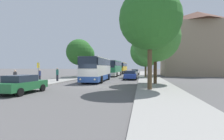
# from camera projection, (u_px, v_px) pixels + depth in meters

# --- Properties ---
(ground_plane) EXTENTS (300.00, 300.00, 0.00)m
(ground_plane) POSITION_uv_depth(u_px,v_px,m) (91.00, 86.00, 19.16)
(ground_plane) COLOR #565454
(ground_plane) RESTS_ON ground
(sidewalk_left) EXTENTS (4.00, 120.00, 0.15)m
(sidewalk_left) POSITION_uv_depth(u_px,v_px,m) (33.00, 85.00, 20.32)
(sidewalk_left) COLOR gray
(sidewalk_left) RESTS_ON ground_plane
(sidewalk_right) EXTENTS (4.00, 120.00, 0.15)m
(sidewalk_right) POSITION_uv_depth(u_px,v_px,m) (157.00, 87.00, 18.01)
(sidewalk_right) COLOR gray
(sidewalk_right) RESTS_ON ground_plane
(building_right_background) EXTENTS (16.02, 10.01, 15.30)m
(building_right_background) POSITION_uv_depth(u_px,v_px,m) (197.00, 44.00, 41.62)
(building_right_background) COLOR gray
(building_right_background) RESTS_ON ground_plane
(bus_front) EXTENTS (3.02, 10.44, 3.43)m
(bus_front) POSITION_uv_depth(u_px,v_px,m) (97.00, 69.00, 25.67)
(bus_front) COLOR #2D519E
(bus_front) RESTS_ON ground_plane
(bus_middle) EXTENTS (2.82, 11.05, 3.47)m
(bus_middle) POSITION_uv_depth(u_px,v_px,m) (114.00, 68.00, 40.32)
(bus_middle) COLOR silver
(bus_middle) RESTS_ON ground_plane
(bus_rear) EXTENTS (2.93, 11.30, 3.37)m
(bus_rear) POSITION_uv_depth(u_px,v_px,m) (121.00, 68.00, 54.68)
(bus_rear) COLOR #2D2D2D
(bus_rear) RESTS_ON ground_plane
(parked_car_left_curb) EXTENTS (2.21, 4.45, 1.49)m
(parked_car_left_curb) POSITION_uv_depth(u_px,v_px,m) (22.00, 84.00, 14.14)
(parked_car_left_curb) COLOR #236B38
(parked_car_left_curb) RESTS_ON ground_plane
(parked_car_right_near) EXTENTS (2.16, 4.37, 1.51)m
(parked_car_right_near) POSITION_uv_depth(u_px,v_px,m) (130.00, 75.00, 29.12)
(parked_car_right_near) COLOR #233D9E
(parked_car_right_near) RESTS_ON ground_plane
(parked_car_right_far) EXTENTS (2.10, 4.03, 1.48)m
(parked_car_right_far) POSITION_uv_depth(u_px,v_px,m) (135.00, 72.00, 45.07)
(parked_car_right_far) COLOR silver
(parked_car_right_far) RESTS_ON ground_plane
(bus_stop_sign) EXTENTS (0.08, 0.45, 2.52)m
(bus_stop_sign) POSITION_uv_depth(u_px,v_px,m) (38.00, 71.00, 20.47)
(bus_stop_sign) COLOR gray
(bus_stop_sign) RESTS_ON sidewalk_left
(pedestrian_waiting_near) EXTENTS (0.36, 0.36, 1.64)m
(pedestrian_waiting_near) POSITION_uv_depth(u_px,v_px,m) (40.00, 75.00, 24.00)
(pedestrian_waiting_near) COLOR #23232D
(pedestrian_waiting_near) RESTS_ON sidewalk_left
(pedestrian_waiting_far) EXTENTS (0.36, 0.36, 1.85)m
(pedestrian_waiting_far) POSITION_uv_depth(u_px,v_px,m) (57.00, 74.00, 24.62)
(pedestrian_waiting_far) COLOR #23232D
(pedestrian_waiting_far) RESTS_ON sidewalk_left
(pedestrian_walking_back) EXTENTS (0.36, 0.36, 1.68)m
(pedestrian_walking_back) POSITION_uv_depth(u_px,v_px,m) (15.00, 78.00, 18.18)
(pedestrian_walking_back) COLOR #23232D
(pedestrian_walking_back) RESTS_ON sidewalk_left
(tree_left_near) EXTENTS (4.56, 4.56, 6.99)m
(tree_left_near) POSITION_uv_depth(u_px,v_px,m) (84.00, 54.00, 37.96)
(tree_left_near) COLOR brown
(tree_left_near) RESTS_ON sidewalk_left
(tree_left_far) EXTENTS (4.94, 4.94, 7.26)m
(tree_left_far) POSITION_uv_depth(u_px,v_px,m) (79.00, 52.00, 33.25)
(tree_left_far) COLOR #47331E
(tree_left_far) RESTS_ON sidewalk_left
(tree_right_near) EXTENTS (5.51, 5.51, 9.01)m
(tree_right_near) POSITION_uv_depth(u_px,v_px,m) (150.00, 19.00, 15.42)
(tree_right_near) COLOR brown
(tree_right_near) RESTS_ON sidewalk_right
(tree_right_mid) EXTENTS (5.82, 5.82, 8.41)m
(tree_right_mid) POSITION_uv_depth(u_px,v_px,m) (155.00, 38.00, 20.76)
(tree_right_mid) COLOR #47331E
(tree_right_mid) RESTS_ON sidewalk_right
(tree_right_far) EXTENTS (6.12, 6.12, 8.12)m
(tree_right_far) POSITION_uv_depth(u_px,v_px,m) (146.00, 51.00, 34.59)
(tree_right_far) COLOR brown
(tree_right_far) RESTS_ON sidewalk_right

